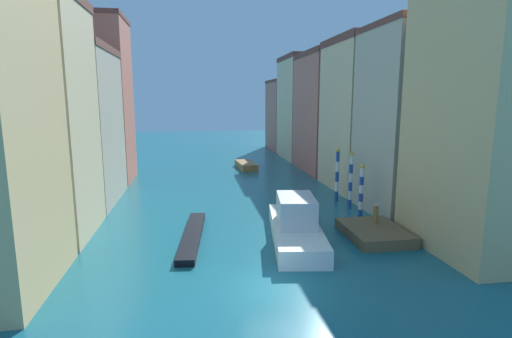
# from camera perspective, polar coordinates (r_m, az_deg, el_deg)

# --- Properties ---
(ground_plane) EXTENTS (154.00, 154.00, 0.00)m
(ground_plane) POSITION_cam_1_polar(r_m,az_deg,el_deg) (44.05, -4.11, -2.41)
(ground_plane) COLOR #196070
(building_left_1) EXTENTS (7.43, 7.89, 16.29)m
(building_left_1) POSITION_cam_1_polar(r_m,az_deg,el_deg) (30.71, -29.83, 6.28)
(building_left_1) COLOR beige
(building_left_1) RESTS_ON ground
(building_left_2) EXTENTS (7.43, 10.92, 14.18)m
(building_left_2) POSITION_cam_1_polar(r_m,az_deg,el_deg) (39.77, -24.91, 5.70)
(building_left_2) COLOR #BCB299
(building_left_2) RESTS_ON ground
(building_left_3) EXTENTS (7.43, 7.78, 18.51)m
(building_left_3) POSITION_cam_1_polar(r_m,az_deg,el_deg) (49.01, -22.06, 9.07)
(building_left_3) COLOR #C6705B
(building_left_3) RESTS_ON ground
(building_right_0) EXTENTS (7.43, 9.06, 20.49)m
(building_right_0) POSITION_cam_1_polar(r_m,az_deg,el_deg) (28.12, 31.42, 10.22)
(building_right_0) COLOR #DBB77A
(building_right_0) RESTS_ON ground
(building_right_1) EXTENTS (7.43, 8.15, 15.46)m
(building_right_1) POSITION_cam_1_polar(r_m,az_deg,el_deg) (35.53, 21.63, 6.55)
(building_right_1) COLOR #BCB299
(building_right_1) RESTS_ON ground
(building_right_2) EXTENTS (7.43, 9.61, 15.70)m
(building_right_2) POSITION_cam_1_polar(r_m,az_deg,el_deg) (43.57, 15.57, 7.56)
(building_right_2) COLOR beige
(building_right_2) RESTS_ON ground
(building_right_3) EXTENTS (7.43, 11.75, 15.52)m
(building_right_3) POSITION_cam_1_polar(r_m,az_deg,el_deg) (53.84, 10.66, 8.05)
(building_right_3) COLOR #C6705B
(building_right_3) RESTS_ON ground
(building_right_4) EXTENTS (7.43, 11.20, 16.19)m
(building_right_4) POSITION_cam_1_polar(r_m,az_deg,el_deg) (64.90, 7.20, 8.75)
(building_right_4) COLOR beige
(building_right_4) RESTS_ON ground
(building_right_5) EXTENTS (7.43, 10.77, 12.97)m
(building_right_5) POSITION_cam_1_polar(r_m,az_deg,el_deg) (75.78, 4.80, 7.74)
(building_right_5) COLOR #C6705B
(building_right_5) RESTS_ON ground
(waterfront_dock) EXTENTS (3.80, 5.18, 0.73)m
(waterfront_dock) POSITION_cam_1_polar(r_m,az_deg,el_deg) (28.92, 16.63, -8.74)
(waterfront_dock) COLOR brown
(waterfront_dock) RESTS_ON ground
(person_on_dock) EXTENTS (0.36, 0.36, 1.43)m
(person_on_dock) POSITION_cam_1_polar(r_m,az_deg,el_deg) (29.61, 16.84, -6.24)
(person_on_dock) COLOR olive
(person_on_dock) RESTS_ON waterfront_dock
(mooring_pole_0) EXTENTS (0.37, 0.37, 4.38)m
(mooring_pole_0) POSITION_cam_1_polar(r_m,az_deg,el_deg) (32.82, 14.89, -3.01)
(mooring_pole_0) COLOR #1E479E
(mooring_pole_0) RESTS_ON ground
(mooring_pole_1) EXTENTS (0.35, 0.35, 5.01)m
(mooring_pole_1) POSITION_cam_1_polar(r_m,az_deg,el_deg) (35.40, 13.45, -1.50)
(mooring_pole_1) COLOR #1E479E
(mooring_pole_1) RESTS_ON ground
(mooring_pole_2) EXTENTS (0.36, 0.36, 5.01)m
(mooring_pole_2) POSITION_cam_1_polar(r_m,az_deg,el_deg) (37.61, 11.59, -0.75)
(mooring_pole_2) COLOR #1E479E
(mooring_pole_2) RESTS_ON ground
(vaporetto_white) EXTENTS (4.41, 10.34, 3.05)m
(vaporetto_white) POSITION_cam_1_polar(r_m,az_deg,el_deg) (27.19, 5.74, -7.99)
(vaporetto_white) COLOR white
(vaporetto_white) RESTS_ON ground
(gondola_black) EXTENTS (2.04, 9.62, 0.43)m
(gondola_black) POSITION_cam_1_polar(r_m,az_deg,el_deg) (27.94, -9.14, -9.42)
(gondola_black) COLOR black
(gondola_black) RESTS_ON ground
(motorboat_0) EXTENTS (2.61, 5.88, 0.87)m
(motorboat_0) POSITION_cam_1_polar(r_m,az_deg,el_deg) (54.85, -1.43, 0.54)
(motorboat_0) COLOR olive
(motorboat_0) RESTS_ON ground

